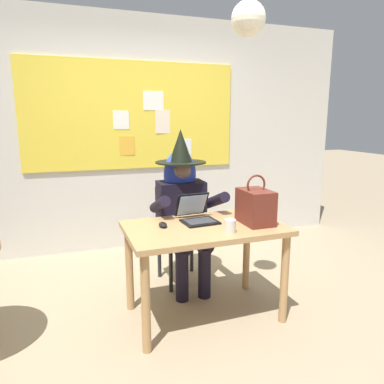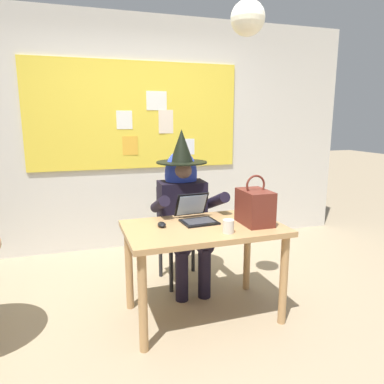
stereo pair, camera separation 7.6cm
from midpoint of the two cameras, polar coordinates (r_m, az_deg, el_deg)
name	(u,v)px [view 1 (the left image)]	position (r m, az deg, el deg)	size (l,w,h in m)	color
ground_plane	(178,319)	(2.93, -3.10, -19.56)	(24.00, 24.00, 0.00)	tan
wall_back_bulletin	(133,134)	(4.24, -9.87, 9.15)	(5.36, 1.96, 2.66)	silver
desk_main	(205,239)	(2.71, 1.21, -7.52)	(1.19, 0.73, 0.73)	tan
chair_at_desk	(179,229)	(3.40, -2.78, -5.86)	(0.45, 0.45, 0.89)	black
person_costumed	(183,202)	(3.21, -2.17, -1.59)	(0.60, 0.70, 1.43)	black
laptop	(197,215)	(2.79, -0.03, -3.68)	(0.29, 0.34, 0.21)	black
computer_mouse	(163,225)	(2.65, -5.52, -5.23)	(0.06, 0.10, 0.03)	black
handbag	(255,206)	(2.74, 9.31, -2.26)	(0.20, 0.30, 0.38)	maroon
coffee_mug	(230,226)	(2.52, 5.23, -5.44)	(0.08, 0.08, 0.10)	silver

